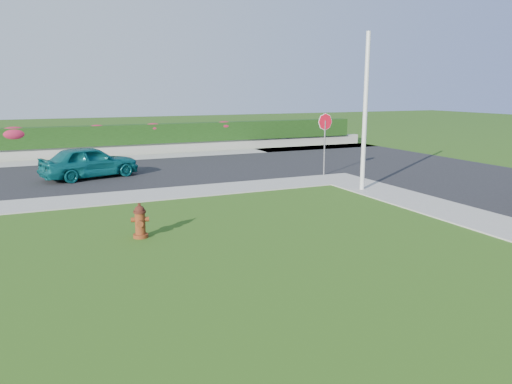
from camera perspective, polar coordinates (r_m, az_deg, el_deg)
name	(u,v)px	position (r m, az deg, el deg)	size (l,w,h in m)	color
ground	(293,278)	(10.11, 4.23, -9.77)	(120.00, 120.00, 0.00)	black
street_far	(23,180)	(22.57, -25.05, 1.23)	(26.00, 8.00, 0.04)	black
curb_corner	(338,179)	(21.07, 9.41, 1.51)	(2.00, 2.00, 0.04)	gray
sidewalk_beyond	(107,159)	(27.73, -16.69, 3.61)	(34.00, 2.00, 0.04)	gray
retaining_wall	(103,151)	(29.17, -17.12, 4.52)	(34.00, 0.40, 0.60)	gray
hedge	(101,135)	(29.18, -17.24, 6.20)	(32.00, 0.90, 1.10)	black
fire_hydrant	(140,221)	(12.92, -13.11, -3.29)	(0.46, 0.44, 0.89)	#58260D
sedan_teal	(90,162)	(21.90, -18.49, 3.28)	(1.59, 3.95, 1.34)	#0C5A5E
utility_pole	(365,113)	(18.56, 12.36, 8.79)	(0.16, 0.16, 5.67)	silver
stop_sign	(325,129)	(21.57, 7.89, 7.12)	(0.73, 0.11, 2.69)	slate
flower_clump_c	(14,134)	(28.87, -25.92, 6.00)	(1.49, 0.96, 0.75)	#A81C3B
flower_clump_d	(97,130)	(29.03, -17.71, 6.81)	(1.07, 0.69, 0.54)	#A81C3B
flower_clump_e	(153,128)	(29.55, -11.66, 7.18)	(1.12, 0.72, 0.56)	#A81C3B
flower_clump_f	(224,126)	(30.78, -3.67, 7.56)	(1.15, 0.74, 0.57)	#A81C3B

